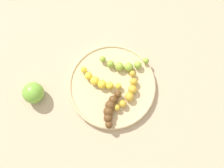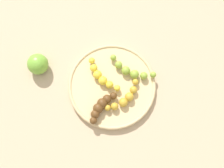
{
  "view_description": "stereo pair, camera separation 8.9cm",
  "coord_description": "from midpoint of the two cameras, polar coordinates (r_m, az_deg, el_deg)",
  "views": [
    {
      "loc": [
        0.11,
        0.2,
        0.89
      ],
      "look_at": [
        0.0,
        0.0,
        0.04
      ],
      "focal_mm": 45.36,
      "sensor_mm": 36.0,
      "label": 1
    },
    {
      "loc": [
        0.03,
        0.23,
        0.89
      ],
      "look_at": [
        0.0,
        0.0,
        0.04
      ],
      "focal_mm": 45.36,
      "sensor_mm": 36.0,
      "label": 2
    }
  ],
  "objects": [
    {
      "name": "banana_overripe",
      "position": [
        0.87,
        0.62,
        -5.1
      ],
      "size": [
        0.09,
        0.09,
        0.03
      ],
      "rotation": [
        0.0,
        0.0,
        5.52
      ],
      "color": "#593819",
      "rests_on": "fruit_bowl"
    },
    {
      "name": "banana_green",
      "position": [
        0.91,
        6.59,
        2.18
      ],
      "size": [
        0.14,
        0.09,
        0.03
      ],
      "rotation": [
        0.0,
        0.0,
        1.03
      ],
      "color": "#8CAD38",
      "rests_on": "fruit_bowl"
    },
    {
      "name": "fruit_bowl",
      "position": [
        0.91,
        2.74,
        -0.94
      ],
      "size": [
        0.28,
        0.28,
        0.02
      ],
      "color": "#D1B784",
      "rests_on": "ground_plane"
    },
    {
      "name": "banana_yellow",
      "position": [
        0.9,
        0.6,
        0.97
      ],
      "size": [
        0.09,
        0.12,
        0.03
      ],
      "rotation": [
        0.0,
        0.0,
        0.62
      ],
      "color": "yellow",
      "rests_on": "fruit_bowl"
    },
    {
      "name": "ground_plane",
      "position": [
        0.92,
        2.7,
        -1.12
      ],
      "size": [
        2.4,
        2.4,
        0.0
      ],
      "primitive_type": "plane",
      "color": "tan"
    },
    {
      "name": "banana_spotted",
      "position": [
        0.88,
        5.46,
        -3.41
      ],
      "size": [
        0.12,
        0.09,
        0.03
      ],
      "rotation": [
        0.0,
        0.0,
        2.21
      ],
      "color": "gold",
      "rests_on": "fruit_bowl"
    },
    {
      "name": "apple_green",
      "position": [
        0.93,
        -12.17,
        3.46
      ],
      "size": [
        0.07,
        0.07,
        0.07
      ],
      "primitive_type": "sphere",
      "color": "#72B238",
      "rests_on": "ground_plane"
    }
  ]
}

